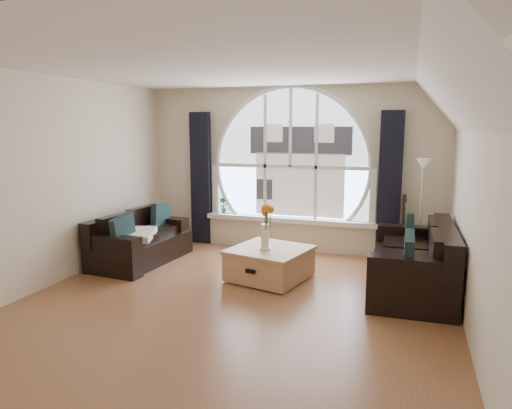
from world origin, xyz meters
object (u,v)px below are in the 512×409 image
(sofa_left, at_px, (141,236))
(vase_flowers, at_px, (265,221))
(sofa_right, at_px, (412,260))
(guitar, at_px, (403,228))
(potted_plant, at_px, (223,205))
(coffee_chest, at_px, (270,262))
(floor_lamp, at_px, (421,213))

(sofa_left, xyz_separation_m, vase_flowers, (2.06, -0.26, 0.42))
(sofa_right, relative_size, guitar, 1.81)
(potted_plant, bearing_deg, sofa_right, -24.74)
(coffee_chest, height_order, vase_flowers, vase_flowers)
(floor_lamp, bearing_deg, sofa_left, -164.18)
(sofa_left, xyz_separation_m, floor_lamp, (4.03, 1.14, 0.40))
(guitar, bearing_deg, potted_plant, 160.53)
(vase_flowers, distance_m, guitar, 2.32)
(sofa_left, bearing_deg, vase_flowers, -2.61)
(sofa_right, relative_size, coffee_chest, 1.99)
(sofa_right, distance_m, floor_lamp, 1.24)
(sofa_right, xyz_separation_m, guitar, (-0.14, 1.30, 0.13))
(coffee_chest, relative_size, guitar, 0.91)
(vase_flowers, bearing_deg, guitar, 41.62)
(vase_flowers, bearing_deg, potted_plant, 127.49)
(floor_lamp, bearing_deg, vase_flowers, -144.56)
(floor_lamp, distance_m, potted_plant, 3.27)
(vase_flowers, height_order, floor_lamp, floor_lamp)
(guitar, xyz_separation_m, potted_plant, (-3.01, 0.15, 0.17))
(floor_lamp, relative_size, guitar, 1.51)
(vase_flowers, height_order, guitar, vase_flowers)
(coffee_chest, relative_size, floor_lamp, 0.60)
(sofa_left, bearing_deg, floor_lamp, 20.27)
(coffee_chest, xyz_separation_m, vase_flowers, (-0.04, -0.09, 0.59))
(sofa_left, distance_m, potted_plant, 1.65)
(sofa_left, xyz_separation_m, coffee_chest, (2.10, -0.17, -0.16))
(vase_flowers, bearing_deg, floor_lamp, 35.44)
(sofa_left, distance_m, coffee_chest, 2.12)
(sofa_right, height_order, floor_lamp, floor_lamp)
(coffee_chest, bearing_deg, sofa_right, 18.07)
(vase_flowers, xyz_separation_m, guitar, (1.72, 1.53, -0.29))
(potted_plant, bearing_deg, coffee_chest, -50.15)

